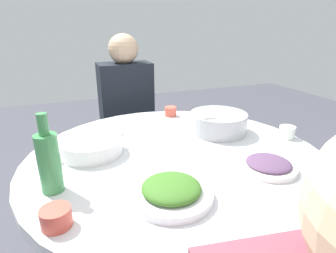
% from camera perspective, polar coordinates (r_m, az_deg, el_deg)
% --- Properties ---
extents(round_dining_table, '(1.18, 1.18, 0.76)m').
position_cam_1_polar(round_dining_table, '(1.19, 1.67, -11.87)').
color(round_dining_table, '#99999E').
rests_on(round_dining_table, ground).
extents(rice_bowl, '(0.27, 0.27, 0.10)m').
position_cam_1_polar(rice_bowl, '(1.35, 10.20, 0.86)').
color(rice_bowl, '#B2B5BA').
rests_on(rice_bowl, round_dining_table).
extents(soup_bowl, '(0.25, 0.27, 0.06)m').
position_cam_1_polar(soup_bowl, '(1.15, -15.44, -3.99)').
color(soup_bowl, white).
rests_on(soup_bowl, round_dining_table).
extents(dish_eggplant, '(0.20, 0.20, 0.04)m').
position_cam_1_polar(dish_eggplant, '(1.06, 19.82, -7.41)').
color(dish_eggplant, white).
rests_on(dish_eggplant, round_dining_table).
extents(dish_greens, '(0.25, 0.25, 0.06)m').
position_cam_1_polar(dish_greens, '(0.85, 0.69, -13.09)').
color(dish_greens, white).
rests_on(dish_greens, round_dining_table).
extents(green_bottle, '(0.07, 0.07, 0.25)m').
position_cam_1_polar(green_bottle, '(0.92, -23.15, -6.51)').
color(green_bottle, '#3D8A4D').
rests_on(green_bottle, round_dining_table).
extents(tea_cup_near, '(0.07, 0.07, 0.05)m').
position_cam_1_polar(tea_cup_near, '(1.57, 0.53, 3.12)').
color(tea_cup_near, '#CF5342').
rests_on(tea_cup_near, round_dining_table).
extents(tea_cup_far, '(0.07, 0.07, 0.05)m').
position_cam_1_polar(tea_cup_far, '(1.38, 23.15, -1.07)').
color(tea_cup_far, white).
rests_on(tea_cup_far, round_dining_table).
extents(tea_cup_side, '(0.08, 0.08, 0.05)m').
position_cam_1_polar(tea_cup_side, '(0.80, -21.90, -16.86)').
color(tea_cup_side, '#C84C3E').
rests_on(tea_cup_side, round_dining_table).
extents(stool_for_diner_right, '(0.36, 0.36, 0.43)m').
position_cam_1_polar(stool_for_diner_right, '(2.11, -7.82, -9.25)').
color(stool_for_diner_right, brown).
rests_on(stool_for_diner_right, ground).
extents(diner_right, '(0.34, 0.34, 0.76)m').
position_cam_1_polar(diner_right, '(1.91, -8.58, 4.91)').
color(diner_right, '#2D333D').
rests_on(diner_right, stool_for_diner_right).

